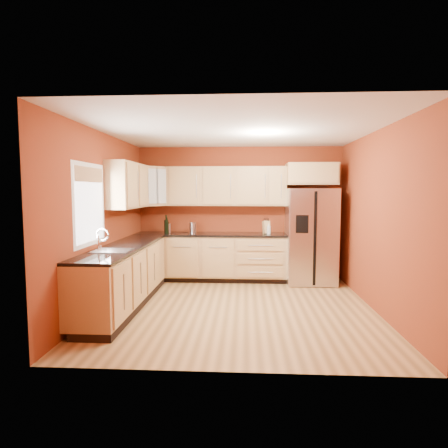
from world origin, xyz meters
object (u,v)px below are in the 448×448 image
Objects in this scene: wine_bottle_a at (167,225)px; soap_dispenser at (269,229)px; refrigerator at (311,236)px; canister_left at (168,228)px; knife_block at (266,227)px.

wine_bottle_a is 1.53× the size of soap_dispenser.
canister_left is (-2.74, 0.12, 0.12)m from refrigerator.
wine_bottle_a is at bearing -100.19° from canister_left.
refrigerator is 7.36× the size of knife_block.
refrigerator is at bearing -24.66° from knife_block.
refrigerator reaches higher than soap_dispenser.
wine_bottle_a reaches higher than knife_block.
wine_bottle_a reaches higher than canister_left.
knife_block is at bearing 173.60° from refrigerator.
knife_block is at bearing -0.75° from canister_left.
refrigerator is at bearing -0.58° from soap_dispenser.
soap_dispenser is at bearing 179.42° from refrigerator.
canister_left is at bearing 176.78° from soap_dispenser.
canister_left is 1.95m from soap_dispenser.
knife_block is 0.10m from soap_dispenser.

